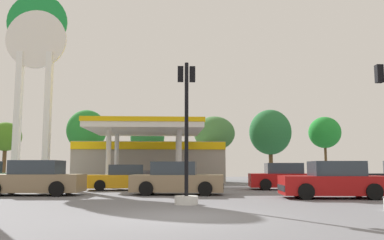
# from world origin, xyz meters

# --- Properties ---
(ground_plane) EXTENTS (90.00, 90.00, 0.00)m
(ground_plane) POSITION_xyz_m (0.00, 0.00, 0.00)
(ground_plane) COLOR slate
(ground_plane) RESTS_ON ground
(gas_station) EXTENTS (12.30, 13.30, 4.42)m
(gas_station) POSITION_xyz_m (-1.90, 23.21, 2.01)
(gas_station) COLOR gray
(gas_station) RESTS_ON ground
(station_pole_sign) EXTENTS (4.18, 0.56, 13.60)m
(station_pole_sign) POSITION_xyz_m (-9.66, 17.09, 8.73)
(station_pole_sign) COLOR white
(station_pole_sign) RESTS_ON ground
(car_0) EXTENTS (4.64, 2.25, 1.63)m
(car_0) POSITION_xyz_m (-6.62, 8.75, 0.74)
(car_0) COLOR black
(car_0) RESTS_ON ground
(car_1) EXTENTS (4.54, 2.34, 1.57)m
(car_1) POSITION_xyz_m (6.74, 6.14, 0.71)
(car_1) COLOR black
(car_1) RESTS_ON ground
(car_2) EXTENTS (4.59, 2.41, 1.58)m
(car_2) POSITION_xyz_m (0.12, 8.79, 0.71)
(car_2) COLOR black
(car_2) RESTS_ON ground
(car_4) EXTENTS (4.52, 2.34, 1.56)m
(car_4) POSITION_xyz_m (6.64, 12.79, 0.71)
(car_4) COLOR black
(car_4) RESTS_ON ground
(car_6) EXTENTS (4.25, 2.25, 1.46)m
(car_6) POSITION_xyz_m (-2.90, 12.82, 0.66)
(car_6) COLOR black
(car_6) RESTS_ON ground
(traffic_signal_1) EXTENTS (0.83, 0.83, 5.13)m
(traffic_signal_1) POSITION_xyz_m (0.36, 3.70, 1.64)
(traffic_signal_1) COLOR silver
(traffic_signal_1) RESTS_ON ground
(tree_0) EXTENTS (2.83, 2.83, 5.40)m
(tree_0) POSITION_xyz_m (-15.21, 26.54, 4.05)
(tree_0) COLOR brown
(tree_0) RESTS_ON ground
(tree_1) EXTENTS (3.86, 3.86, 6.92)m
(tree_1) POSITION_xyz_m (-8.41, 28.91, 4.90)
(tree_1) COLOR brown
(tree_1) RESTS_ON ground
(tree_2) EXTENTS (3.29, 3.29, 5.73)m
(tree_2) POSITION_xyz_m (-2.41, 28.29, 4.14)
(tree_2) COLOR brown
(tree_2) RESTS_ON ground
(tree_3) EXTENTS (3.84, 3.84, 6.08)m
(tree_3) POSITION_xyz_m (3.97, 26.61, 4.46)
(tree_3) COLOR brown
(tree_3) RESTS_ON ground
(tree_4) EXTENTS (4.13, 4.13, 6.99)m
(tree_4) POSITION_xyz_m (9.69, 28.18, 4.75)
(tree_4) COLOR brown
(tree_4) RESTS_ON ground
(tree_5) EXTENTS (3.14, 3.14, 6.29)m
(tree_5) POSITION_xyz_m (15.11, 27.96, 4.72)
(tree_5) COLOR brown
(tree_5) RESTS_ON ground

